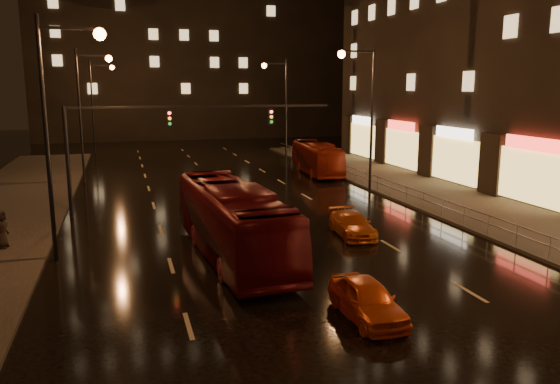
% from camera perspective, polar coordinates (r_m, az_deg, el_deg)
% --- Properties ---
extents(ground, '(140.00, 140.00, 0.00)m').
position_cam_1_polar(ground, '(33.30, -4.25, -1.62)').
color(ground, black).
rests_on(ground, ground).
extents(sidewalk_right, '(7.00, 70.00, 0.15)m').
position_cam_1_polar(sidewalk_right, '(34.30, 20.30, -1.78)').
color(sidewalk_right, '#38332D').
rests_on(sidewalk_right, ground).
extents(building_distant, '(44.00, 16.00, 36.00)m').
position_cam_1_polar(building_distant, '(85.18, -9.31, 18.07)').
color(building_distant, black).
rests_on(building_distant, ground).
extents(traffic_signal, '(15.31, 0.32, 6.20)m').
position_cam_1_polar(traffic_signal, '(31.95, -13.33, 6.19)').
color(traffic_signal, black).
rests_on(traffic_signal, ground).
extents(railing_right, '(0.05, 56.00, 1.00)m').
position_cam_1_polar(railing_right, '(34.83, 13.09, 0.19)').
color(railing_right, '#99999E').
rests_on(railing_right, sidewalk_right).
extents(bus_red, '(3.38, 11.48, 3.16)m').
position_cam_1_polar(bus_red, '(23.45, -4.99, -3.02)').
color(bus_red, maroon).
rests_on(bus_red, ground).
extents(bus_curb, '(3.10, 9.66, 2.64)m').
position_cam_1_polar(bus_curb, '(46.08, 3.84, 3.56)').
color(bus_curb, maroon).
rests_on(bus_curb, ground).
extents(taxi_near, '(1.50, 3.70, 1.26)m').
position_cam_1_polar(taxi_near, '(17.72, 9.09, -11.02)').
color(taxi_near, '#EB5616').
rests_on(taxi_near, ground).
extents(taxi_far, '(1.90, 3.99, 1.12)m').
position_cam_1_polar(taxi_far, '(27.08, 7.55, -3.39)').
color(taxi_far, '#CD5713').
rests_on(taxi_far, ground).
extents(pedestrian_c, '(0.73, 0.95, 1.73)m').
position_cam_1_polar(pedestrian_c, '(27.20, -27.13, -3.48)').
color(pedestrian_c, black).
rests_on(pedestrian_c, sidewalk_left).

